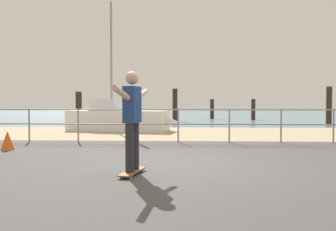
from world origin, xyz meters
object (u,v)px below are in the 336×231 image
(traffic_cone, at_px, (8,141))
(sailboat, at_px, (121,119))
(skateboard, at_px, (132,172))
(skateboarder, at_px, (132,115))

(traffic_cone, bearing_deg, sailboat, 73.73)
(skateboard, xyz_separation_m, traffic_cone, (-3.65, 2.79, 0.18))
(sailboat, xyz_separation_m, traffic_cone, (-1.79, -6.14, -0.28))
(sailboat, bearing_deg, skateboard, -78.28)
(skateboarder, distance_m, traffic_cone, 4.66)
(skateboarder, xyz_separation_m, traffic_cone, (-3.65, 2.79, -0.77))
(skateboarder, height_order, traffic_cone, skateboarder)
(skateboard, relative_size, skateboarder, 0.50)
(sailboat, relative_size, traffic_cone, 11.35)
(skateboard, distance_m, skateboarder, 0.95)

